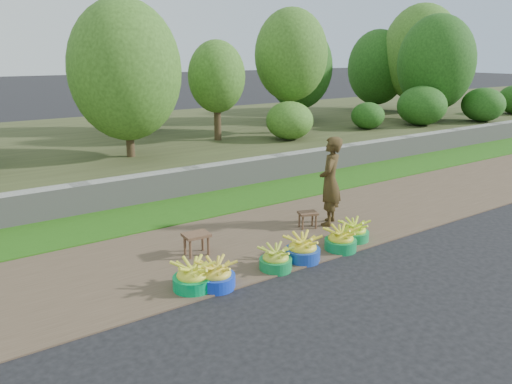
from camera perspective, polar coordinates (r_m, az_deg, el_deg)
ground_plane at (r=7.11m, az=8.45°, el=-7.73°), size 120.00×120.00×0.00m
dirt_shoulder at (r=7.99m, az=2.31°, el=-4.79°), size 80.00×2.50×0.02m
grass_verge at (r=9.57m, az=-4.94°, el=-1.26°), size 80.00×1.50×0.04m
retaining_wall at (r=10.22m, az=-7.37°, el=1.26°), size 80.00×0.35×0.55m
earth_bank at (r=14.65m, az=-16.37°, el=5.07°), size 80.00×10.00×0.50m
vegetation at (r=14.18m, az=-2.19°, el=13.58°), size 33.37×6.74×4.08m
basin_a at (r=6.21m, az=-7.23°, el=-9.64°), size 0.50×0.50×0.37m
basin_b at (r=6.24m, az=-4.58°, el=-9.51°), size 0.47×0.47×0.35m
basin_c at (r=6.70m, az=2.26°, el=-7.72°), size 0.44×0.44×0.33m
basin_d at (r=7.00m, az=5.34°, el=-6.54°), size 0.49×0.49×0.37m
basin_e at (r=7.42m, az=9.65°, el=-5.45°), size 0.47×0.47×0.35m
basin_f at (r=7.81m, az=11.16°, el=-4.49°), size 0.45×0.45×0.34m
stool_left at (r=7.13m, az=-6.83°, el=-5.22°), size 0.38×0.30×0.32m
stool_right at (r=8.21m, az=5.94°, el=-2.66°), size 0.36×0.32×0.27m
vendor_woman at (r=8.28m, az=8.47°, el=1.23°), size 0.64×0.61×1.48m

